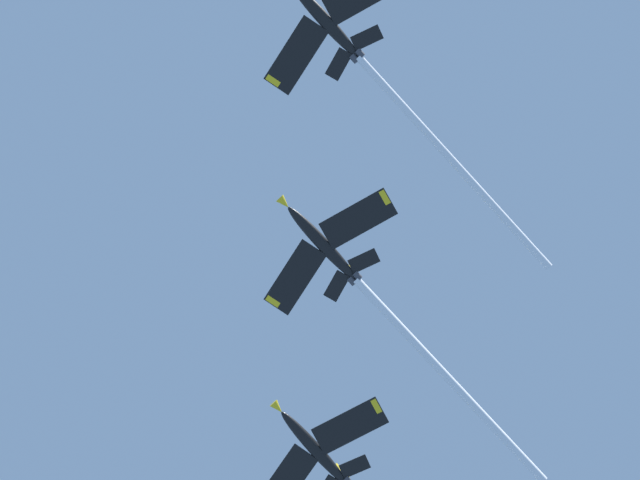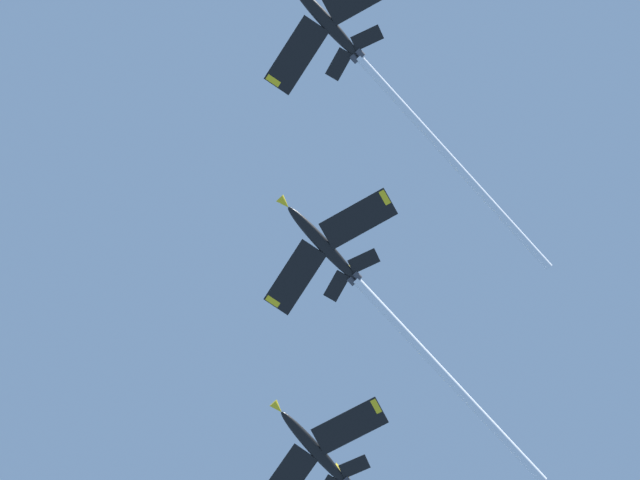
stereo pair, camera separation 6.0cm
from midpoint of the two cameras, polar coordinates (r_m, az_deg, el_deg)
The scene contains 2 objects.
jet_lead at distance 164.24m, azimuth 2.35°, elevation 6.73°, with size 21.92×44.67×9.87m.
jet_second at distance 167.02m, azimuth 2.42°, elevation -2.65°, with size 21.42×44.63×9.95m.
Camera 2 is at (-4.23, -14.92, 1.63)m, focal length 77.47 mm.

